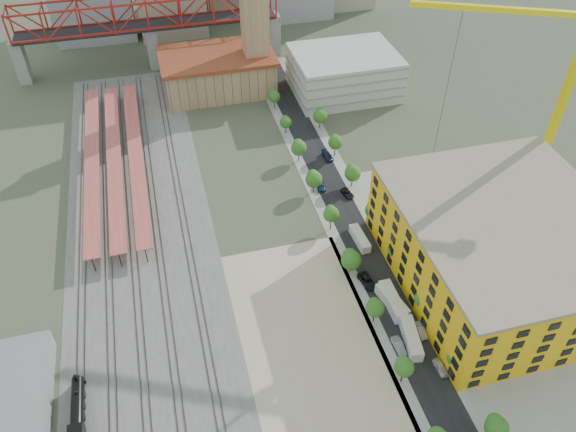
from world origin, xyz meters
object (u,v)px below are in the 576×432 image
object	(u,v)px
tower_crane	(557,72)
site_trailer_c	(392,301)
locomotive	(78,421)
site_trailer_a	(411,338)
site_trailer_d	(360,239)
construction_building	(503,248)
clock_tower	(254,6)
site_trailer_b	(392,301)

from	to	relation	value
tower_crane	site_trailer_c	distance (m)	66.18
locomotive	tower_crane	bearing A→B (deg)	19.73
site_trailer_a	tower_crane	bearing A→B (deg)	48.44
site_trailer_a	site_trailer_d	size ratio (longest dim) A/B	1.15
construction_building	site_trailer_d	distance (m)	33.01
site_trailer_d	site_trailer_a	bearing A→B (deg)	-93.07
clock_tower	site_trailer_b	world-z (taller)	clock_tower
clock_tower	site_trailer_d	xyz separation A→B (m)	(8.00, -81.40, -27.51)
construction_building	site_trailer_c	world-z (taller)	construction_building
site_trailer_c	site_trailer_a	bearing A→B (deg)	-102.81
construction_building	site_trailer_c	bearing A→B (deg)	-175.88
construction_building	site_trailer_a	size ratio (longest dim) A/B	5.06
tower_crane	site_trailer_b	bearing A→B (deg)	-148.94
construction_building	site_trailer_b	xyz separation A→B (m)	(-26.00, -1.95, -7.99)
tower_crane	site_trailer_d	bearing A→B (deg)	-169.71
site_trailer_b	construction_building	bearing A→B (deg)	4.36
site_trailer_a	site_trailer_b	size ratio (longest dim) A/B	0.96
clock_tower	site_trailer_b	bearing A→B (deg)	-85.51
construction_building	site_trailer_b	world-z (taller)	construction_building
clock_tower	locomotive	bearing A→B (deg)	-117.02
site_trailer_b	tower_crane	bearing A→B (deg)	31.14
clock_tower	site_trailer_d	bearing A→B (deg)	-84.39
tower_crane	site_trailer_c	size ratio (longest dim) A/B	5.82
clock_tower	construction_building	world-z (taller)	clock_tower
clock_tower	site_trailer_a	world-z (taller)	clock_tower
site_trailer_b	site_trailer_c	world-z (taller)	site_trailer_b
construction_building	locomotive	size ratio (longest dim) A/B	2.52
construction_building	tower_crane	xyz separation A→B (m)	(22.82, 27.46, 25.65)
tower_crane	site_trailer_b	size ratio (longest dim) A/B	5.48
clock_tower	tower_crane	bearing A→B (deg)	-51.93
site_trailer_c	site_trailer_d	world-z (taller)	site_trailer_c
locomotive	site_trailer_a	xyz separation A→B (m)	(66.00, 1.74, -0.51)
site_trailer_c	site_trailer_b	bearing A→B (deg)	-102.81
site_trailer_b	site_trailer_d	distance (m)	20.55
site_trailer_c	site_trailer_d	distance (m)	20.47
clock_tower	site_trailer_a	xyz separation A→B (m)	(8.00, -111.97, -27.33)
construction_building	site_trailer_a	xyz separation A→B (m)	(-26.00, -11.98, -8.04)
tower_crane	site_trailer_b	distance (m)	66.18
site_trailer_a	site_trailer_d	distance (m)	30.57
construction_building	locomotive	distance (m)	93.32
clock_tower	construction_building	distance (m)	107.36
clock_tower	construction_building	xyz separation A→B (m)	(34.00, -99.99, -19.29)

